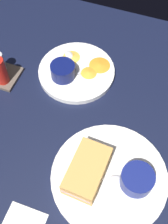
# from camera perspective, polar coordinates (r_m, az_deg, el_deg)

# --- Properties ---
(ground_plane) EXTENTS (1.10, 1.10, 0.03)m
(ground_plane) POSITION_cam_1_polar(r_m,az_deg,el_deg) (0.75, -1.16, -7.78)
(ground_plane) COLOR black
(plate_sandwich_main) EXTENTS (0.28, 0.28, 0.02)m
(plate_sandwich_main) POSITION_cam_1_polar(r_m,az_deg,el_deg) (0.71, 4.97, -12.67)
(plate_sandwich_main) COLOR white
(plate_sandwich_main) RESTS_ON ground_plane
(sandwich_half_near) EXTENTS (0.14, 0.08, 0.05)m
(sandwich_half_near) POSITION_cam_1_polar(r_m,az_deg,el_deg) (0.67, 0.63, -11.45)
(sandwich_half_near) COLOR tan
(sandwich_half_near) RESTS_ON plate_sandwich_main
(ramekin_dark_sauce) EXTENTS (0.08, 0.08, 0.04)m
(ramekin_dark_sauce) POSITION_cam_1_polar(r_m,az_deg,el_deg) (0.68, 10.43, -12.88)
(ramekin_dark_sauce) COLOR navy
(ramekin_dark_sauce) RESTS_ON plate_sandwich_main
(spoon_by_dark_ramekin) EXTENTS (0.04, 0.10, 0.01)m
(spoon_by_dark_ramekin) POSITION_cam_1_polar(r_m,az_deg,el_deg) (0.69, 5.23, -13.00)
(spoon_by_dark_ramekin) COLOR silver
(spoon_by_dark_ramekin) RESTS_ON plate_sandwich_main
(plate_chips_companion) EXTENTS (0.22, 0.22, 0.02)m
(plate_chips_companion) POSITION_cam_1_polar(r_m,az_deg,el_deg) (0.87, -1.48, 7.95)
(plate_chips_companion) COLOR white
(plate_chips_companion) RESTS_ON ground_plane
(ramekin_light_gravy) EXTENTS (0.07, 0.07, 0.04)m
(ramekin_light_gravy) POSITION_cam_1_polar(r_m,az_deg,el_deg) (0.83, -4.20, 8.15)
(ramekin_light_gravy) COLOR #0C144C
(ramekin_light_gravy) RESTS_ON plate_chips_companion
(spoon_by_gravy_ramekin) EXTENTS (0.08, 0.08, 0.01)m
(spoon_by_gravy_ramekin) POSITION_cam_1_polar(r_m,az_deg,el_deg) (0.89, -2.68, 10.63)
(spoon_by_gravy_ramekin) COLOR silver
(spoon_by_gravy_ramekin) RESTS_ON plate_chips_companion
(plantain_chip_scatter) EXTENTS (0.10, 0.16, 0.01)m
(plantain_chip_scatter) POSITION_cam_1_polar(r_m,az_deg,el_deg) (0.87, 0.14, 9.77)
(plantain_chip_scatter) COLOR orange
(plantain_chip_scatter) RESTS_ON plate_chips_companion
(condiment_caddy) EXTENTS (0.09, 0.09, 0.10)m
(condiment_caddy) POSITION_cam_1_polar(r_m,az_deg,el_deg) (0.87, -16.02, 7.84)
(condiment_caddy) COLOR brown
(condiment_caddy) RESTS_ON ground_plane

